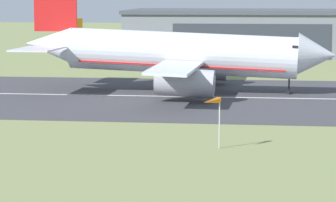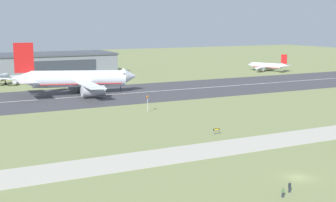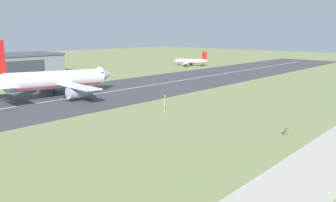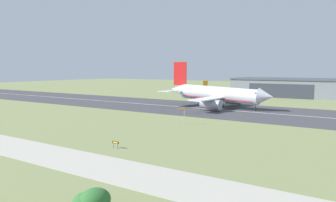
# 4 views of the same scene
# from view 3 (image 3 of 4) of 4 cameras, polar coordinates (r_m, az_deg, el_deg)

# --- Properties ---
(ground_plane) EXTENTS (678.04, 678.04, 0.00)m
(ground_plane) POSITION_cam_3_polar(r_m,az_deg,el_deg) (82.34, 6.16, -3.86)
(ground_plane) COLOR #7A8451
(runway_strip) EXTENTS (438.04, 47.81, 0.06)m
(runway_strip) POSITION_cam_3_polar(r_m,az_deg,el_deg) (120.92, -14.42, 0.87)
(runway_strip) COLOR #3D3D42
(runway_strip) RESTS_ON ground_plane
(runway_centreline) EXTENTS (394.23, 0.70, 0.01)m
(runway_centreline) POSITION_cam_3_polar(r_m,az_deg,el_deg) (120.91, -14.42, 0.89)
(runway_centreline) COLOR silver
(runway_centreline) RESTS_ON runway_strip
(taxiway_road) EXTENTS (328.53, 11.14, 0.05)m
(taxiway_road) POSITION_cam_3_polar(r_m,az_deg,el_deg) (69.47, 26.98, -8.07)
(taxiway_road) COLOR #B2AD9E
(taxiway_road) RESTS_ON ground_plane
(airplane_landing) EXTENTS (48.54, 44.61, 20.01)m
(airplane_landing) POSITION_cam_3_polar(r_m,az_deg,el_deg) (120.95, -18.88, 3.42)
(airplane_landing) COLOR silver
(airplane_landing) RESTS_ON ground_plane
(airplane_parked_centre) EXTENTS (21.95, 24.63, 9.89)m
(airplane_parked_centre) POSITION_cam_3_polar(r_m,az_deg,el_deg) (226.33, 3.88, 6.90)
(airplane_parked_centre) COLOR silver
(airplane_parked_centre) RESTS_ON ground_plane
(windsock_pole) EXTENTS (1.87, 2.55, 5.15)m
(windsock_pole) POSITION_cam_3_polar(r_m,az_deg,el_deg) (90.47, -0.44, 0.64)
(windsock_pole) COLOR #B7B7BC
(windsock_pole) RESTS_ON ground_plane
(runway_sign) EXTENTS (1.77, 0.13, 1.51)m
(runway_sign) POSITION_cam_3_polar(r_m,az_deg,el_deg) (76.67, 19.94, -4.80)
(runway_sign) COLOR #4C4C51
(runway_sign) RESTS_ON ground_plane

